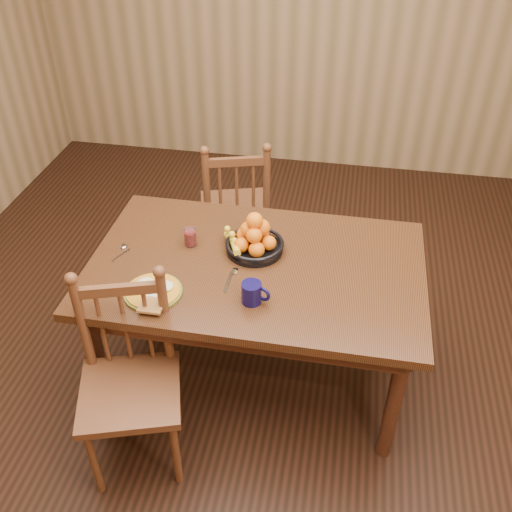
% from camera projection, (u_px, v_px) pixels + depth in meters
% --- Properties ---
extents(room, '(4.52, 5.02, 2.72)m').
position_uv_depth(room, '(256.00, 151.00, 2.37)').
color(room, black).
rests_on(room, ground).
extents(dining_table, '(1.60, 1.00, 0.75)m').
position_uv_depth(dining_table, '(256.00, 278.00, 2.78)').
color(dining_table, black).
rests_on(dining_table, ground).
extents(chair_far, '(0.53, 0.52, 0.96)m').
position_uv_depth(chair_far, '(236.00, 209.00, 3.64)').
color(chair_far, '#4C2A16').
rests_on(chair_far, ground).
extents(chair_near, '(0.54, 0.53, 0.96)m').
position_uv_depth(chair_near, '(130.00, 382.00, 2.52)').
color(chair_near, '#4C2A16').
rests_on(chair_near, ground).
extents(breakfast_plate, '(0.26, 0.29, 0.04)m').
position_uv_depth(breakfast_plate, '(153.00, 292.00, 2.55)').
color(breakfast_plate, '#59601E').
rests_on(breakfast_plate, dining_table).
extents(fork, '(0.03, 0.18, 0.00)m').
position_uv_depth(fork, '(230.00, 279.00, 2.64)').
color(fork, silver).
rests_on(fork, dining_table).
extents(spoon, '(0.06, 0.15, 0.01)m').
position_uv_depth(spoon, '(123.00, 249.00, 2.82)').
color(spoon, silver).
rests_on(spoon, dining_table).
extents(coffee_mug, '(0.13, 0.09, 0.10)m').
position_uv_depth(coffee_mug, '(253.00, 293.00, 2.49)').
color(coffee_mug, '#0D0936').
rests_on(coffee_mug, dining_table).
extents(juice_glass, '(0.06, 0.06, 0.09)m').
position_uv_depth(juice_glass, '(190.00, 238.00, 2.83)').
color(juice_glass, silver).
rests_on(juice_glass, dining_table).
extents(fruit_bowl, '(0.32, 0.29, 0.22)m').
position_uv_depth(fruit_bowl, '(254.00, 239.00, 2.78)').
color(fruit_bowl, black).
rests_on(fruit_bowl, dining_table).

